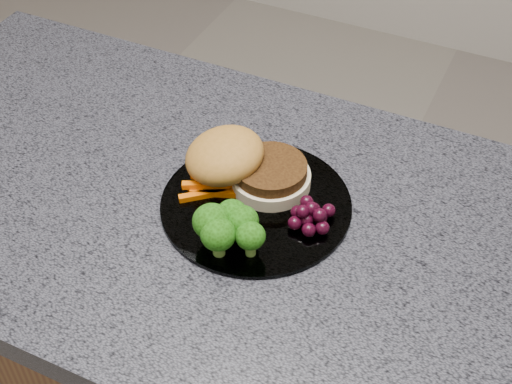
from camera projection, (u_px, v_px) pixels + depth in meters
countertop at (228, 218)px, 0.98m from camera, size 1.20×0.60×0.04m
plate at (256, 204)px, 0.97m from camera, size 0.26×0.26×0.01m
burger at (241, 165)px, 0.98m from camera, size 0.21×0.15×0.06m
carrot_sticks at (209, 188)px, 0.98m from camera, size 0.07×0.06×0.02m
broccoli at (227, 226)px, 0.89m from camera, size 0.10×0.08×0.06m
grape_bunch at (311, 216)px, 0.93m from camera, size 0.06×0.06×0.03m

